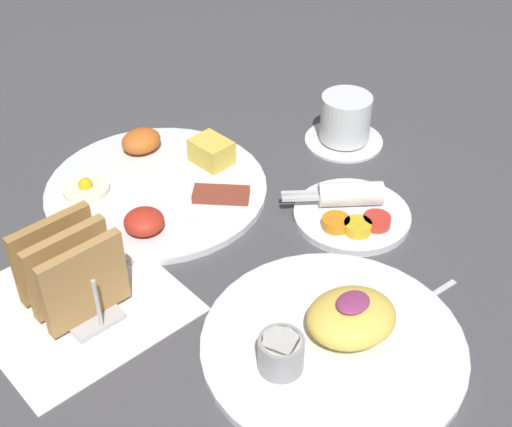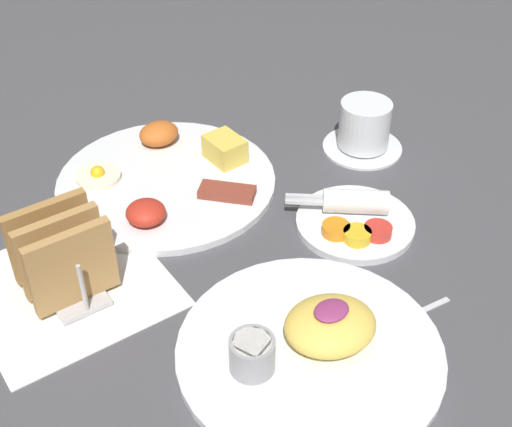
# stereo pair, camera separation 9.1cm
# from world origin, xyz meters

# --- Properties ---
(ground_plane) EXTENTS (3.00, 3.00, 0.00)m
(ground_plane) POSITION_xyz_m (0.00, 0.00, 0.00)
(ground_plane) COLOR #47474C
(napkin_flat) EXTENTS (0.22, 0.22, 0.00)m
(napkin_flat) POSITION_xyz_m (-0.18, 0.10, 0.00)
(napkin_flat) COLOR white
(napkin_flat) RESTS_ON ground_plane
(plate_breakfast) EXTENTS (0.31, 0.31, 0.05)m
(plate_breakfast) POSITION_xyz_m (0.02, 0.22, 0.01)
(plate_breakfast) COLOR white
(plate_breakfast) RESTS_ON ground_plane
(plate_condiments) EXTENTS (0.16, 0.16, 0.04)m
(plate_condiments) POSITION_xyz_m (0.17, -0.01, 0.01)
(plate_condiments) COLOR white
(plate_condiments) RESTS_ON ground_plane
(plate_foreground) EXTENTS (0.29, 0.29, 0.06)m
(plate_foreground) POSITION_xyz_m (-0.01, -0.14, 0.01)
(plate_foreground) COLOR white
(plate_foreground) RESTS_ON ground_plane
(toast_rack) EXTENTS (0.10, 0.12, 0.10)m
(toast_rack) POSITION_xyz_m (-0.18, 0.10, 0.05)
(toast_rack) COLOR #B7B7BC
(toast_rack) RESTS_ON ground_plane
(coffee_cup) EXTENTS (0.12, 0.12, 0.08)m
(coffee_cup) POSITION_xyz_m (0.31, 0.13, 0.04)
(coffee_cup) COLOR white
(coffee_cup) RESTS_ON ground_plane
(teaspoon) EXTENTS (0.13, 0.02, 0.01)m
(teaspoon) POSITION_xyz_m (0.09, -0.16, 0.00)
(teaspoon) COLOR silver
(teaspoon) RESTS_ON ground_plane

